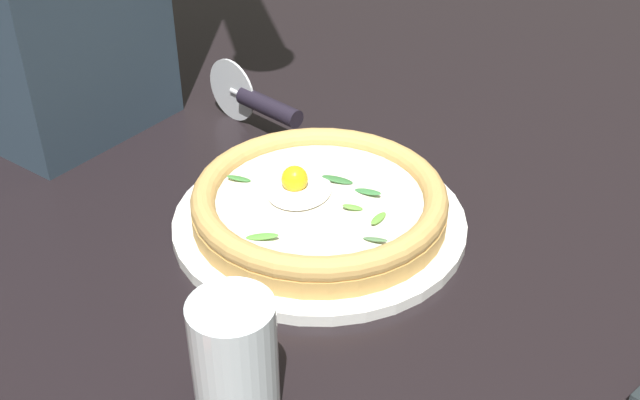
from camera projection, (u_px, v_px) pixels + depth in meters
The scene contains 5 objects.
ground_plane at pixel (334, 212), 0.83m from camera, with size 2.40×2.40×0.03m, color black.
pizza_plate at pixel (320, 221), 0.78m from camera, with size 0.29×0.29×0.01m, color white.
pizza at pixel (320, 201), 0.76m from camera, with size 0.25×0.25×0.05m.
pizza_cutter at pixel (257, 102), 0.92m from camera, with size 0.08×0.14×0.08m.
drinking_glass at pixel (236, 368), 0.56m from camera, with size 0.06×0.06×0.10m.
Camera 1 is at (0.65, 0.20, 0.46)m, focal length 43.36 mm.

